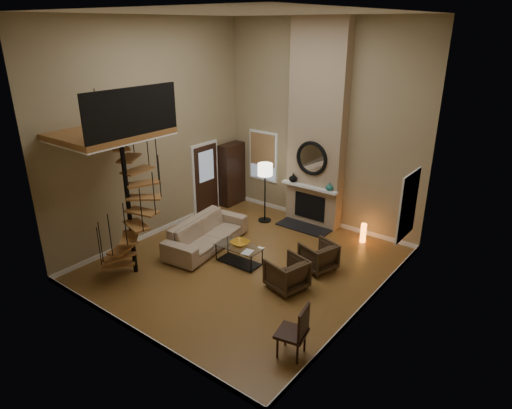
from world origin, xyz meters
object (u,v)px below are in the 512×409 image
Objects in this scene: armchair_near at (320,257)px; side_chair at (297,330)px; coffee_table at (239,252)px; floor_lamp at (265,174)px; hutch at (231,174)px; accent_lamp at (363,233)px; sofa at (206,233)px; armchair_far at (289,275)px.

armchair_near is 2.98m from side_chair.
coffee_table is 2.80m from floor_lamp.
hutch is 7.25m from side_chair.
accent_lamp is at bearing -166.19° from armchair_near.
hutch is 1.72× the size of coffee_table.
sofa is at bearing -94.87° from floor_lamp.
side_chair is (3.81, -4.25, -0.89)m from floor_lamp.
sofa reaches higher than armchair_far.
armchair_near is 0.42× the size of floor_lamp.
armchair_near is 1.37× the size of accent_lamp.
hutch is 3.73× the size of accent_lamp.
hutch is at bearing 20.58° from sofa.
side_chair is at bearing -124.63° from sofa.
armchair_far is at bearing -95.10° from accent_lamp.
coffee_table is 0.66× the size of floor_lamp.
floor_lamp is at bearing 131.88° from side_chair.
hutch is 1.92× the size of side_chair.
coffee_table is 2.17× the size of accent_lamp.
accent_lamp is at bearing 101.68° from side_chair.
armchair_near is at bearing -83.67° from sofa.
floor_lamp reaches higher than armchair_near.
armchair_far is at bearing -36.15° from hutch.
armchair_near is 0.63× the size of coffee_table.
side_chair is at bearing -48.12° from floor_lamp.
coffee_table is (2.65, -2.85, -0.67)m from hutch.
sofa is 3.21× the size of armchair_far.
hutch is 4.55m from accent_lamp.
hutch reaches higher than accent_lamp.
coffee_table is at bearing -45.18° from armchair_near.
accent_lamp is (2.84, 0.47, -1.16)m from floor_lamp.
hutch is at bearing 163.66° from floor_lamp.
floor_lamp is at bearing -101.12° from armchair_near.
sofa is 1.43× the size of floor_lamp.
side_chair is (1.12, -2.75, 0.17)m from armchair_near.
hutch is at bearing 132.90° from coffee_table.
floor_lamp is (-0.99, 2.36, 1.13)m from coffee_table.
armchair_far is at bearing 11.46° from armchair_near.
armchair_far reaches higher than accent_lamp.
side_chair is (4.00, -2.02, 0.13)m from sofa.
accent_lamp is (0.15, 1.97, -0.10)m from armchair_near.
armchair_far is at bearing 127.04° from side_chair.
floor_lamp is (-2.69, 1.50, 1.06)m from armchair_near.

